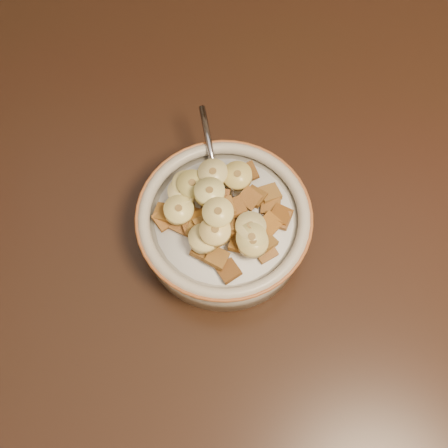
# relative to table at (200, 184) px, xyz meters

# --- Properties ---
(floor) EXTENTS (4.00, 4.50, 0.10)m
(floor) POSITION_rel_table_xyz_m (0.00, 0.00, -0.78)
(floor) COLOR #422816
(floor) RESTS_ON ground
(table) EXTENTS (1.44, 0.96, 0.04)m
(table) POSITION_rel_table_xyz_m (0.00, 0.00, 0.00)
(table) COLOR black
(table) RESTS_ON floor
(cereal_bowl) EXTENTS (0.18, 0.18, 0.04)m
(cereal_bowl) POSITION_rel_table_xyz_m (0.04, -0.07, 0.04)
(cereal_bowl) COLOR #B7B3A9
(cereal_bowl) RESTS_ON table
(milk) EXTENTS (0.15, 0.15, 0.00)m
(milk) POSITION_rel_table_xyz_m (0.04, -0.07, 0.06)
(milk) COLOR white
(milk) RESTS_ON cereal_bowl
(spoon) EXTENTS (0.04, 0.05, 0.01)m
(spoon) POSITION_rel_table_xyz_m (0.03, -0.04, 0.07)
(spoon) COLOR #8D8F9F
(spoon) RESTS_ON cereal_bowl
(cereal_square_0) EXTENTS (0.02, 0.02, 0.01)m
(cereal_square_0) POSITION_rel_table_xyz_m (0.01, -0.09, 0.08)
(cereal_square_0) COLOR brown
(cereal_square_0) RESTS_ON milk
(cereal_square_1) EXTENTS (0.03, 0.03, 0.01)m
(cereal_square_1) POSITION_rel_table_xyz_m (0.08, -0.10, 0.07)
(cereal_square_1) COLOR brown
(cereal_square_1) RESTS_ON milk
(cereal_square_2) EXTENTS (0.02, 0.02, 0.01)m
(cereal_square_2) POSITION_rel_table_xyz_m (0.06, -0.09, 0.08)
(cereal_square_2) COLOR brown
(cereal_square_2) RESTS_ON milk
(cereal_square_3) EXTENTS (0.02, 0.02, 0.01)m
(cereal_square_3) POSITION_rel_table_xyz_m (0.09, -0.05, 0.07)
(cereal_square_3) COLOR #93501E
(cereal_square_3) RESTS_ON milk
(cereal_square_4) EXTENTS (0.03, 0.03, 0.01)m
(cereal_square_4) POSITION_rel_table_xyz_m (0.10, -0.06, 0.07)
(cereal_square_4) COLOR brown
(cereal_square_4) RESTS_ON milk
(cereal_square_5) EXTENTS (0.03, 0.03, 0.01)m
(cereal_square_5) POSITION_rel_table_xyz_m (0.02, -0.09, 0.08)
(cereal_square_5) COLOR olive
(cereal_square_5) RESTS_ON milk
(cereal_square_6) EXTENTS (0.03, 0.03, 0.01)m
(cereal_square_6) POSITION_rel_table_xyz_m (0.04, -0.07, 0.09)
(cereal_square_6) COLOR olive
(cereal_square_6) RESTS_ON milk
(cereal_square_7) EXTENTS (0.03, 0.03, 0.01)m
(cereal_square_7) POSITION_rel_table_xyz_m (0.08, -0.10, 0.07)
(cereal_square_7) COLOR olive
(cereal_square_7) RESTS_ON milk
(cereal_square_8) EXTENTS (0.03, 0.03, 0.01)m
(cereal_square_8) POSITION_rel_table_xyz_m (0.04, -0.09, 0.08)
(cereal_square_8) COLOR brown
(cereal_square_8) RESTS_ON milk
(cereal_square_9) EXTENTS (0.03, 0.03, 0.01)m
(cereal_square_9) POSITION_rel_table_xyz_m (0.01, -0.09, 0.08)
(cereal_square_9) COLOR #936031
(cereal_square_9) RESTS_ON milk
(cereal_square_10) EXTENTS (0.03, 0.03, 0.01)m
(cereal_square_10) POSITION_rel_table_xyz_m (0.01, -0.04, 0.07)
(cereal_square_10) COLOR brown
(cereal_square_10) RESTS_ON milk
(cereal_square_11) EXTENTS (0.02, 0.02, 0.01)m
(cereal_square_11) POSITION_rel_table_xyz_m (-0.02, -0.08, 0.07)
(cereal_square_11) COLOR brown
(cereal_square_11) RESTS_ON milk
(cereal_square_12) EXTENTS (0.03, 0.03, 0.01)m
(cereal_square_12) POSITION_rel_table_xyz_m (0.05, -0.07, 0.09)
(cereal_square_12) COLOR brown
(cereal_square_12) RESTS_ON milk
(cereal_square_13) EXTENTS (0.03, 0.03, 0.01)m
(cereal_square_13) POSITION_rel_table_xyz_m (0.02, -0.06, 0.08)
(cereal_square_13) COLOR brown
(cereal_square_13) RESTS_ON milk
(cereal_square_14) EXTENTS (0.03, 0.03, 0.01)m
(cereal_square_14) POSITION_rel_table_xyz_m (0.07, -0.05, 0.08)
(cereal_square_14) COLOR brown
(cereal_square_14) RESTS_ON milk
(cereal_square_15) EXTENTS (0.02, 0.02, 0.01)m
(cereal_square_15) POSITION_rel_table_xyz_m (0.06, -0.10, 0.07)
(cereal_square_15) COLOR #926122
(cereal_square_15) RESTS_ON milk
(cereal_square_16) EXTENTS (0.03, 0.03, 0.01)m
(cereal_square_16) POSITION_rel_table_xyz_m (0.08, -0.04, 0.07)
(cereal_square_16) COLOR brown
(cereal_square_16) RESTS_ON milk
(cereal_square_17) EXTENTS (0.03, 0.03, 0.01)m
(cereal_square_17) POSITION_rel_table_xyz_m (0.02, -0.11, 0.07)
(cereal_square_17) COLOR brown
(cereal_square_17) RESTS_ON milk
(cereal_square_18) EXTENTS (0.03, 0.03, 0.01)m
(cereal_square_18) POSITION_rel_table_xyz_m (0.06, -0.05, 0.08)
(cereal_square_18) COLOR #905C29
(cereal_square_18) RESTS_ON milk
(cereal_square_19) EXTENTS (0.02, 0.02, 0.01)m
(cereal_square_19) POSITION_rel_table_xyz_m (0.03, -0.06, 0.08)
(cereal_square_19) COLOR brown
(cereal_square_19) RESTS_ON milk
(cereal_square_20) EXTENTS (0.02, 0.02, 0.01)m
(cereal_square_20) POSITION_rel_table_xyz_m (0.01, -0.08, 0.07)
(cereal_square_20) COLOR brown
(cereal_square_20) RESTS_ON milk
(cereal_square_21) EXTENTS (0.03, 0.03, 0.01)m
(cereal_square_21) POSITION_rel_table_xyz_m (0.06, -0.02, 0.07)
(cereal_square_21) COLOR brown
(cereal_square_21) RESTS_ON milk
(cereal_square_22) EXTENTS (0.03, 0.02, 0.01)m
(cereal_square_22) POSITION_rel_table_xyz_m (-0.00, -0.07, 0.07)
(cereal_square_22) COLOR olive
(cereal_square_22) RESTS_ON milk
(cereal_square_23) EXTENTS (0.03, 0.02, 0.01)m
(cereal_square_23) POSITION_rel_table_xyz_m (0.10, -0.07, 0.07)
(cereal_square_23) COLOR brown
(cereal_square_23) RESTS_ON milk
(cereal_square_24) EXTENTS (0.03, 0.03, 0.01)m
(cereal_square_24) POSITION_rel_table_xyz_m (0.04, -0.12, 0.07)
(cereal_square_24) COLOR brown
(cereal_square_24) RESTS_ON milk
(cereal_square_25) EXTENTS (0.03, 0.03, 0.01)m
(cereal_square_25) POSITION_rel_table_xyz_m (-0.00, -0.09, 0.07)
(cereal_square_25) COLOR #965A2E
(cereal_square_25) RESTS_ON milk
(cereal_square_26) EXTENTS (0.02, 0.02, 0.01)m
(cereal_square_26) POSITION_rel_table_xyz_m (0.03, -0.06, 0.08)
(cereal_square_26) COLOR olive
(cereal_square_26) RESTS_ON milk
(cereal_square_27) EXTENTS (0.03, 0.03, 0.01)m
(cereal_square_27) POSITION_rel_table_xyz_m (0.05, -0.13, 0.07)
(cereal_square_27) COLOR brown
(cereal_square_27) RESTS_ON milk
(cereal_square_28) EXTENTS (0.03, 0.03, 0.01)m
(cereal_square_28) POSITION_rel_table_xyz_m (0.02, -0.08, 0.08)
(cereal_square_28) COLOR brown
(cereal_square_28) RESTS_ON milk
(cereal_square_29) EXTENTS (0.03, 0.03, 0.01)m
(cereal_square_29) POSITION_rel_table_xyz_m (0.09, -0.08, 0.07)
(cereal_square_29) COLOR #9C6220
(cereal_square_29) RESTS_ON milk
(cereal_square_30) EXTENTS (0.03, 0.03, 0.01)m
(cereal_square_30) POSITION_rel_table_xyz_m (0.00, -0.04, 0.07)
(cereal_square_30) COLOR brown
(cereal_square_30) RESTS_ON milk
(cereal_square_31) EXTENTS (0.03, 0.03, 0.01)m
(cereal_square_31) POSITION_rel_table_xyz_m (-0.02, -0.08, 0.07)
(cereal_square_31) COLOR brown
(cereal_square_31) RESTS_ON milk
(banana_slice_0) EXTENTS (0.04, 0.04, 0.01)m
(banana_slice_0) POSITION_rel_table_xyz_m (0.07, -0.09, 0.09)
(banana_slice_0) COLOR beige
(banana_slice_0) RESTS_ON milk
(banana_slice_1) EXTENTS (0.04, 0.04, 0.01)m
(banana_slice_1) POSITION_rel_table_xyz_m (0.07, -0.10, 0.09)
(banana_slice_1) COLOR beige
(banana_slice_1) RESTS_ON milk
(banana_slice_2) EXTENTS (0.04, 0.04, 0.01)m
(banana_slice_2) POSITION_rel_table_xyz_m (0.03, -0.10, 0.09)
(banana_slice_2) COLOR #EAC578
(banana_slice_2) RESTS_ON milk
(banana_slice_3) EXTENTS (0.04, 0.04, 0.01)m
(banana_slice_3) POSITION_rel_table_xyz_m (0.02, -0.10, 0.08)
(banana_slice_3) COLOR #E1C96E
(banana_slice_3) RESTS_ON milk
(banana_slice_4) EXTENTS (0.04, 0.04, 0.01)m
(banana_slice_4) POSITION_rel_table_xyz_m (0.07, -0.10, 0.08)
(banana_slice_4) COLOR #CCC066
(banana_slice_4) RESTS_ON milk
(banana_slice_5) EXTENTS (0.03, 0.03, 0.01)m
(banana_slice_5) POSITION_rel_table_xyz_m (0.02, -0.03, 0.09)
(banana_slice_5) COLOR #CAC286
(banana_slice_5) RESTS_ON milk
(banana_slice_6) EXTENTS (0.04, 0.04, 0.01)m
(banana_slice_6) POSITION_rel_table_xyz_m (-0.00, -0.05, 0.08)
(banana_slice_6) COLOR #DBCD73
(banana_slice_6) RESTS_ON milk
(banana_slice_7) EXTENTS (0.04, 0.04, 0.01)m
(banana_slice_7) POSITION_rel_table_xyz_m (0.00, -0.05, 0.09)
(banana_slice_7) COLOR #CFC06E
(banana_slice_7) RESTS_ON milk
(banana_slice_8) EXTENTS (0.04, 0.04, 0.01)m
(banana_slice_8) POSITION_rel_table_xyz_m (0.03, -0.08, 0.10)
(banana_slice_8) COLOR beige
(banana_slice_8) RESTS_ON milk
(banana_slice_9) EXTENTS (0.04, 0.04, 0.01)m
(banana_slice_9) POSITION_rel_table_xyz_m (-0.01, -0.08, 0.08)
(banana_slice_9) COLOR #E9DA7E
(banana_slice_9) RESTS_ON milk
(banana_slice_10) EXTENTS (0.04, 0.04, 0.01)m
(banana_slice_10) POSITION_rel_table_xyz_m (0.05, -0.03, 0.09)
(banana_slice_10) COLOR #E5CE6F
(banana_slice_10) RESTS_ON milk
(banana_slice_11) EXTENTS (0.03, 0.04, 0.01)m
(banana_slice_11) POSITION_rel_table_xyz_m (0.02, -0.06, 0.10)
(banana_slice_11) COLOR #FDF38A
(banana_slice_11) RESTS_ON milk
(banana_slice_12) EXTENTS (0.04, 0.04, 0.01)m
(banana_slice_12) POSITION_rel_table_xyz_m (-0.01, -0.05, 0.08)
(banana_slice_12) COLOR #E9DC8E
(banana_slice_12) RESTS_ON milk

